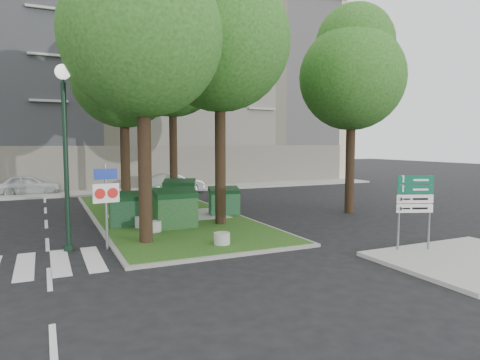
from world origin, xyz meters
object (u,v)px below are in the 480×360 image
street_lamp (65,135)px  car_white (28,185)px  dumpster_b (174,208)px  directional_sign (415,201)px  tree_street_right (353,68)px  tree_median_near_left (144,21)px  traffic_sign_pole (106,195)px  bollard_right (222,238)px  bollard_left (154,226)px  tree_median_near_right (221,27)px  tree_median_far (173,54)px  litter_bin (191,194)px  bollard_mid (143,222)px  tree_median_mid (125,66)px  dumpster_a (128,209)px  dumpster_c (179,194)px  dumpster_d (224,201)px  car_silver (174,183)px

street_lamp → car_white: 17.04m
dumpster_b → directional_sign: bearing=-49.7°
tree_street_right → car_white: bearing=135.2°
tree_median_near_left → traffic_sign_pole: size_ratio=3.81×
tree_median_near_left → bollard_right: (2.08, -1.44, -7.01)m
dumpster_b → traffic_sign_pole: size_ratio=0.60×
dumpster_b → bollard_left: size_ratio=2.96×
bollard_right → directional_sign: (5.11, -3.12, 1.33)m
tree_median_near_left → tree_median_near_right: size_ratio=0.92×
tree_median_far → bollard_left: tree_median_far is taller
bollard_right → litter_bin: bearing=76.8°
bollard_mid → tree_median_near_right: bearing=-7.9°
tree_median_mid → traffic_sign_pole: tree_median_mid is taller
dumpster_a → bollard_mid: (0.45, -0.64, -0.43)m
tree_median_far → tree_street_right: tree_median_far is taller
traffic_sign_pole → car_white: (-2.68, 17.06, -1.10)m
dumpster_c → bollard_left: bearing=-93.7°
tree_street_right → street_lamp: size_ratio=1.73×
tree_median_far → dumpster_d: tree_median_far is taller
dumpster_a → litter_bin: dumpster_a is taller
dumpster_c → car_silver: dumpster_c is taller
tree_median_near_right → dumpster_a: tree_median_near_right is taller
dumpster_c → bollard_left: dumpster_c is taller
dumpster_d → bollard_right: dumpster_d is taller
tree_street_right → dumpster_c: 10.48m
bollard_mid → street_lamp: (-2.81, -2.21, 3.32)m
street_lamp → directional_sign: bearing=-26.4°
litter_bin → tree_median_near_right: bearing=-98.5°
tree_median_mid → dumpster_b: 7.68m
dumpster_a → bollard_right: dumpster_a is taller
tree_median_mid → directional_sign: (6.69, -11.06, -5.34)m
dumpster_a → dumpster_c: (3.20, 3.54, 0.06)m
tree_median_near_left → directional_sign: tree_median_near_left is taller
dumpster_a → bollard_right: size_ratio=2.86×
tree_median_near_right → bollard_left: size_ratio=20.49×
tree_median_near_right → directional_sign: bearing=-60.7°
dumpster_a → dumpster_d: bearing=15.1°
bollard_left → litter_bin: 8.98m
tree_median_far → car_white: 13.17m
dumpster_b → bollard_right: size_ratio=3.12×
tree_median_near_left → bollard_left: size_ratio=18.83×
tree_median_near_left → dumpster_c: tree_median_near_left is taller
litter_bin → tree_median_mid: bearing=-144.6°
tree_median_near_right → traffic_sign_pole: 8.16m
dumpster_c → street_lamp: (-5.56, -6.38, 2.82)m
dumpster_c → bollard_mid: dumpster_c is taller
bollard_left → dumpster_d: bearing=33.0°
tree_street_right → dumpster_d: bearing=166.6°
dumpster_a → dumpster_d: 4.61m
dumpster_d → litter_bin: size_ratio=2.20×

